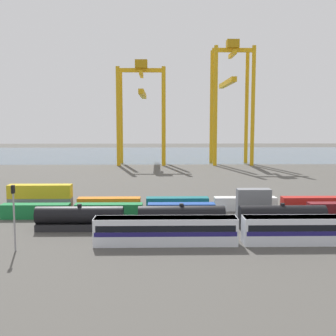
% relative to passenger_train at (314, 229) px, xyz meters
% --- Properties ---
extents(ground_plane, '(420.00, 420.00, 0.00)m').
position_rel_passenger_train_xyz_m(ground_plane, '(-10.58, 58.63, -2.14)').
color(ground_plane, '#4C4944').
extents(harbour_water, '(400.00, 110.00, 0.01)m').
position_rel_passenger_train_xyz_m(harbour_water, '(-10.58, 164.92, -2.14)').
color(harbour_water, '#475B6B').
rests_on(harbour_water, ground_plane).
extents(passenger_train, '(62.18, 3.14, 3.90)m').
position_rel_passenger_train_xyz_m(passenger_train, '(0.00, 0.00, 0.00)').
color(passenger_train, silver).
rests_on(passenger_train, ground_plane).
extents(freight_tank_row, '(78.95, 2.76, 4.22)m').
position_rel_passenger_train_xyz_m(freight_tank_row, '(-2.09, 8.15, -0.17)').
color(freight_tank_row, '#232326').
rests_on(freight_tank_row, ground_plane).
extents(signal_mast, '(0.36, 0.60, 8.97)m').
position_rel_passenger_train_xyz_m(signal_mast, '(-41.21, -2.74, 3.57)').
color(signal_mast, gray).
rests_on(signal_mast, ground_plane).
extents(shipping_container_0, '(12.10, 2.44, 2.60)m').
position_rel_passenger_train_xyz_m(shipping_container_0, '(-44.10, 16.62, -0.84)').
color(shipping_container_0, '#197538').
rests_on(shipping_container_0, ground_plane).
extents(shipping_container_1, '(12.10, 2.44, 2.60)m').
position_rel_passenger_train_xyz_m(shipping_container_1, '(-31.02, 16.62, -0.84)').
color(shipping_container_1, '#197538').
rests_on(shipping_container_1, ground_plane).
extents(shipping_container_2, '(12.10, 2.44, 2.60)m').
position_rel_passenger_train_xyz_m(shipping_container_2, '(-17.94, 16.62, -0.84)').
color(shipping_container_2, '#1C4299').
rests_on(shipping_container_2, ground_plane).
extents(shipping_container_3, '(6.04, 2.44, 2.60)m').
position_rel_passenger_train_xyz_m(shipping_container_3, '(-4.87, 16.62, -0.84)').
color(shipping_container_3, slate).
rests_on(shipping_container_3, ground_plane).
extents(shipping_container_4, '(6.04, 2.44, 2.60)m').
position_rel_passenger_train_xyz_m(shipping_container_4, '(-4.87, 16.62, 1.76)').
color(shipping_container_4, slate).
rests_on(shipping_container_4, shipping_container_3).
extents(shipping_container_5, '(6.04, 2.44, 2.60)m').
position_rel_passenger_train_xyz_m(shipping_container_5, '(8.21, 16.62, -0.84)').
color(shipping_container_5, maroon).
rests_on(shipping_container_5, ground_plane).
extents(shipping_container_8, '(12.10, 2.44, 2.60)m').
position_rel_passenger_train_xyz_m(shipping_container_8, '(-44.95, 22.57, -0.84)').
color(shipping_container_8, slate).
rests_on(shipping_container_8, ground_plane).
extents(shipping_container_9, '(12.10, 2.44, 2.60)m').
position_rel_passenger_train_xyz_m(shipping_container_9, '(-44.95, 22.57, 1.76)').
color(shipping_container_9, gold).
rests_on(shipping_container_9, shipping_container_8).
extents(shipping_container_10, '(12.10, 2.44, 2.60)m').
position_rel_passenger_train_xyz_m(shipping_container_10, '(-31.68, 22.57, -0.84)').
color(shipping_container_10, orange).
rests_on(shipping_container_10, ground_plane).
extents(shipping_container_11, '(12.10, 2.44, 2.60)m').
position_rel_passenger_train_xyz_m(shipping_container_11, '(-18.41, 22.57, -0.84)').
color(shipping_container_11, '#146066').
rests_on(shipping_container_11, ground_plane).
extents(shipping_container_12, '(12.10, 2.44, 2.60)m').
position_rel_passenger_train_xyz_m(shipping_container_12, '(-5.14, 22.57, -0.84)').
color(shipping_container_12, silver).
rests_on(shipping_container_12, ground_plane).
extents(shipping_container_13, '(12.10, 2.44, 2.60)m').
position_rel_passenger_train_xyz_m(shipping_container_13, '(8.13, 22.57, -0.84)').
color(shipping_container_13, '#AD211C').
rests_on(shipping_container_13, ground_plane).
extents(gantry_crane_west, '(19.20, 38.43, 41.38)m').
position_rel_passenger_train_xyz_m(gantry_crane_west, '(-29.05, 114.60, 23.15)').
color(gantry_crane_west, gold).
rests_on(gantry_crane_west, ground_plane).
extents(gantry_crane_central, '(16.16, 36.80, 49.27)m').
position_rel_passenger_train_xyz_m(gantry_crane_central, '(7.08, 114.01, 27.16)').
color(gantry_crane_central, gold).
rests_on(gantry_crane_central, ground_plane).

